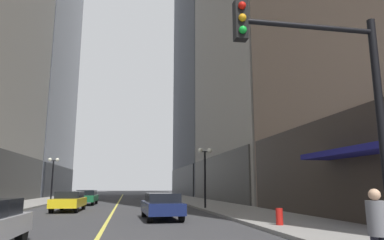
% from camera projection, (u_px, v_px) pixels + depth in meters
% --- Properties ---
extents(ground_plane, '(200.00, 200.00, 0.00)m').
position_uv_depth(ground_plane, '(118.00, 202.00, 36.69)').
color(ground_plane, '#38383A').
extents(sidewalk_left, '(4.50, 78.00, 0.15)m').
position_uv_depth(sidewalk_left, '(36.00, 202.00, 35.26)').
color(sidewalk_left, gray).
rests_on(sidewalk_left, ground).
extents(sidewalk_right, '(4.50, 78.00, 0.15)m').
position_uv_depth(sidewalk_right, '(195.00, 201.00, 38.16)').
color(sidewalk_right, gray).
rests_on(sidewalk_right, ground).
extents(lane_centre_stripe, '(0.16, 70.00, 0.01)m').
position_uv_depth(lane_centre_stripe, '(118.00, 202.00, 36.69)').
color(lane_centre_stripe, '#E5D64C').
rests_on(lane_centre_stripe, ground).
extents(building_left_far, '(13.02, 26.00, 55.48)m').
position_uv_depth(building_left_far, '(33.00, 41.00, 63.07)').
color(building_left_far, '#4C515B').
rests_on(building_left_far, ground).
extents(building_right_far, '(14.78, 26.00, 73.14)m').
position_uv_depth(building_right_far, '(218.00, 13.00, 70.83)').
color(building_right_far, slate).
rests_on(building_right_far, ground).
extents(storefront_awning_right, '(1.60, 6.20, 3.12)m').
position_uv_depth(storefront_awning_right, '(358.00, 152.00, 13.50)').
color(storefront_awning_right, navy).
rests_on(storefront_awning_right, ground).
extents(car_navy, '(1.92, 4.49, 1.32)m').
position_uv_depth(car_navy, '(162.00, 205.00, 17.69)').
color(car_navy, '#141E4C').
rests_on(car_navy, ground).
extents(car_yellow, '(1.82, 4.77, 1.32)m').
position_uv_depth(car_yellow, '(69.00, 200.00, 23.54)').
color(car_yellow, yellow).
rests_on(car_yellow, ground).
extents(car_green, '(1.79, 4.52, 1.32)m').
position_uv_depth(car_green, '(86.00, 197.00, 31.56)').
color(car_green, '#196038').
rests_on(car_green, ground).
extents(pedestrian_in_grey_suit, '(0.34, 0.34, 1.62)m').
position_uv_depth(pedestrian_in_grey_suit, '(377.00, 227.00, 6.23)').
color(pedestrian_in_grey_suit, black).
rests_on(pedestrian_in_grey_suit, ground).
extents(traffic_light_near_right, '(3.43, 0.35, 5.65)m').
position_uv_depth(traffic_light_near_right, '(336.00, 90.00, 7.63)').
color(traffic_light_near_right, black).
rests_on(traffic_light_near_right, ground).
extents(street_lamp_left_far, '(1.06, 0.36, 4.43)m').
position_uv_depth(street_lamp_left_far, '(53.00, 170.00, 34.15)').
color(street_lamp_left_far, black).
rests_on(street_lamp_left_far, ground).
extents(street_lamp_right_mid, '(1.06, 0.36, 4.43)m').
position_uv_depth(street_lamp_right_mid, '(205.00, 164.00, 25.31)').
color(street_lamp_right_mid, black).
rests_on(street_lamp_right_mid, ground).
extents(fire_hydrant_right, '(0.28, 0.28, 0.80)m').
position_uv_depth(fire_hydrant_right, '(279.00, 219.00, 13.80)').
color(fire_hydrant_right, red).
rests_on(fire_hydrant_right, ground).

